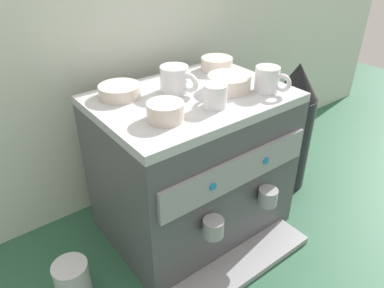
% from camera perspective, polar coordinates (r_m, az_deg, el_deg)
% --- Properties ---
extents(ground_plane, '(4.00, 4.00, 0.00)m').
position_cam_1_polar(ground_plane, '(1.29, 0.00, -11.79)').
color(ground_plane, '#28563D').
extents(tiled_backsplash_wall, '(2.80, 0.03, 0.96)m').
position_cam_1_polar(tiled_backsplash_wall, '(1.26, -8.52, 12.46)').
color(tiled_backsplash_wall, silver).
rests_on(tiled_backsplash_wall, ground_plane).
extents(espresso_machine, '(0.54, 0.50, 0.47)m').
position_cam_1_polar(espresso_machine, '(1.14, 0.14, -3.33)').
color(espresso_machine, '#4C4C51').
rests_on(espresso_machine, ground_plane).
extents(ceramic_cup_0, '(0.08, 0.12, 0.07)m').
position_cam_1_polar(ceramic_cup_0, '(1.04, -2.55, 10.01)').
color(ceramic_cup_0, white).
rests_on(ceramic_cup_0, espresso_machine).
extents(ceramic_cup_1, '(0.07, 0.09, 0.06)m').
position_cam_1_polar(ceramic_cup_1, '(0.95, 3.38, 7.51)').
color(ceramic_cup_1, white).
rests_on(ceramic_cup_1, espresso_machine).
extents(ceramic_cup_2, '(0.07, 0.10, 0.07)m').
position_cam_1_polar(ceramic_cup_2, '(1.06, 11.77, 9.78)').
color(ceramic_cup_2, white).
rests_on(ceramic_cup_2, espresso_machine).
extents(ceramic_bowl_0, '(0.09, 0.09, 0.04)m').
position_cam_1_polar(ceramic_bowl_0, '(0.88, -4.15, 5.02)').
color(ceramic_bowl_0, beige).
rests_on(ceramic_bowl_0, espresso_machine).
extents(ceramic_bowl_1, '(0.12, 0.12, 0.04)m').
position_cam_1_polar(ceramic_bowl_1, '(1.06, 5.78, 9.42)').
color(ceramic_bowl_1, beige).
rests_on(ceramic_bowl_1, espresso_machine).
extents(ceramic_bowl_2, '(0.10, 0.10, 0.04)m').
position_cam_1_polar(ceramic_bowl_2, '(1.21, 3.87, 12.30)').
color(ceramic_bowl_2, beige).
rests_on(ceramic_bowl_2, espresso_machine).
extents(ceramic_bowl_3, '(0.11, 0.11, 0.03)m').
position_cam_1_polar(ceramic_bowl_3, '(1.03, -11.15, 8.05)').
color(ceramic_bowl_3, beige).
rests_on(ceramic_bowl_3, espresso_machine).
extents(coffee_grinder, '(0.16, 0.16, 0.48)m').
position_cam_1_polar(coffee_grinder, '(1.38, 15.02, 2.37)').
color(coffee_grinder, black).
rests_on(coffee_grinder, ground_plane).
extents(milk_pitcher, '(0.09, 0.09, 0.12)m').
position_cam_1_polar(milk_pitcher, '(1.08, -18.01, -19.63)').
color(milk_pitcher, '#B7B7BC').
rests_on(milk_pitcher, ground_plane).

